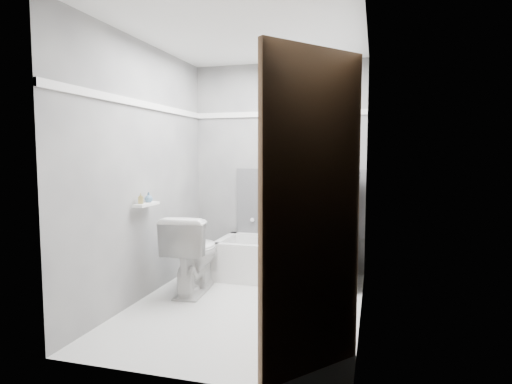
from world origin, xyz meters
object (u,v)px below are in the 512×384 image
(office_chair, at_px, (318,220))
(soap_bottle_b, at_px, (149,197))
(toilet, at_px, (193,254))
(door, at_px, (352,223))
(soap_bottle_a, at_px, (141,198))
(bathtub, at_px, (286,260))

(office_chair, bearing_deg, soap_bottle_b, -116.08)
(toilet, bearing_deg, door, 131.43)
(office_chair, bearing_deg, soap_bottle_a, -112.47)
(bathtub, bearing_deg, toilet, -140.09)
(soap_bottle_a, height_order, soap_bottle_b, soap_bottle_a)
(door, relative_size, soap_bottle_b, 20.83)
(toilet, xyz_separation_m, door, (1.60, -1.54, 0.62))
(office_chair, distance_m, soap_bottle_a, 1.87)
(soap_bottle_a, bearing_deg, soap_bottle_b, 90.00)
(soap_bottle_a, xyz_separation_m, soap_bottle_b, (0.00, 0.14, -0.01))
(toilet, height_order, soap_bottle_a, soap_bottle_a)
(bathtub, xyz_separation_m, office_chair, (0.33, 0.04, 0.45))
(door, xyz_separation_m, soap_bottle_a, (-1.92, 1.12, -0.03))
(office_chair, height_order, soap_bottle_b, office_chair)
(soap_bottle_a, bearing_deg, door, -30.36)
(door, height_order, soap_bottle_b, door)
(soap_bottle_b, bearing_deg, soap_bottle_a, -90.00)
(office_chair, xyz_separation_m, toilet, (-1.14, -0.71, -0.28))
(office_chair, bearing_deg, bathtub, -143.29)
(door, distance_m, soap_bottle_b, 2.30)
(office_chair, relative_size, soap_bottle_b, 11.18)
(office_chair, relative_size, soap_bottle_a, 10.97)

